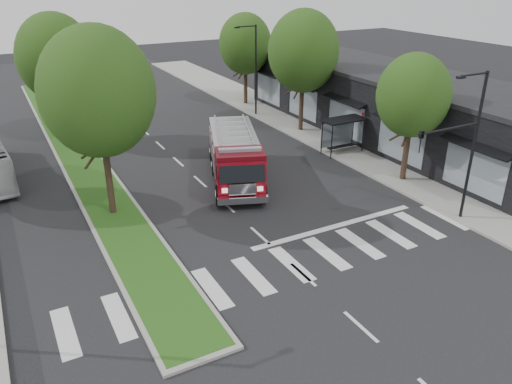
{
  "coord_description": "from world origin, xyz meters",
  "views": [
    {
      "loc": [
        -10.73,
        -19.5,
        12.54
      ],
      "look_at": [
        0.5,
        1.38,
        1.8
      ],
      "focal_mm": 35.0,
      "sensor_mm": 36.0,
      "label": 1
    }
  ],
  "objects": [
    {
      "name": "storefront_row",
      "position": [
        17.0,
        10.0,
        2.5
      ],
      "size": [
        8.0,
        30.0,
        5.0
      ],
      "primitive_type": "cube",
      "color": "black",
      "rests_on": "ground"
    },
    {
      "name": "bus_shelter",
      "position": [
        11.2,
        8.15,
        2.04
      ],
      "size": [
        3.2,
        1.6,
        2.61
      ],
      "color": "black",
      "rests_on": "ground"
    },
    {
      "name": "tree_right_near",
      "position": [
        11.5,
        2.0,
        5.51
      ],
      "size": [
        4.4,
        4.4,
        8.05
      ],
      "color": "black",
      "rests_on": "ground"
    },
    {
      "name": "tree_median_far",
      "position": [
        -6.0,
        20.0,
        6.49
      ],
      "size": [
        5.6,
        5.6,
        9.72
      ],
      "color": "black",
      "rests_on": "ground"
    },
    {
      "name": "streetlight_right_near",
      "position": [
        9.61,
        -3.5,
        4.67
      ],
      "size": [
        4.08,
        0.22,
        8.0
      ],
      "color": "black",
      "rests_on": "ground"
    },
    {
      "name": "tree_median_near",
      "position": [
        -6.0,
        6.0,
        6.81
      ],
      "size": [
        5.8,
        5.8,
        10.16
      ],
      "color": "black",
      "rests_on": "ground"
    },
    {
      "name": "sidewalk_right",
      "position": [
        12.5,
        10.0,
        0.07
      ],
      "size": [
        5.0,
        80.0,
        0.15
      ],
      "primitive_type": "cube",
      "color": "gray",
      "rests_on": "ground"
    },
    {
      "name": "fire_engine",
      "position": [
        2.17,
        7.3,
        1.57
      ],
      "size": [
        5.97,
        9.83,
        3.28
      ],
      "rotation": [
        0.0,
        0.0,
        -0.36
      ],
      "color": "#54040C",
      "rests_on": "ground"
    },
    {
      "name": "tree_right_far",
      "position": [
        11.5,
        24.0,
        5.84
      ],
      "size": [
        5.0,
        5.0,
        8.73
      ],
      "color": "black",
      "rests_on": "ground"
    },
    {
      "name": "tree_right_mid",
      "position": [
        11.5,
        14.0,
        6.49
      ],
      "size": [
        5.6,
        5.6,
        9.72
      ],
      "color": "black",
      "rests_on": "ground"
    },
    {
      "name": "ground",
      "position": [
        0.0,
        0.0,
        0.0
      ],
      "size": [
        140.0,
        140.0,
        0.0
      ],
      "primitive_type": "plane",
      "color": "black",
      "rests_on": "ground"
    },
    {
      "name": "median",
      "position": [
        -6.0,
        18.0,
        0.08
      ],
      "size": [
        3.0,
        50.0,
        0.15
      ],
      "color": "gray",
      "rests_on": "ground"
    },
    {
      "name": "streetlight_right_far",
      "position": [
        10.35,
        20.0,
        4.48
      ],
      "size": [
        2.11,
        0.2,
        8.0
      ],
      "color": "black",
      "rests_on": "ground"
    }
  ]
}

